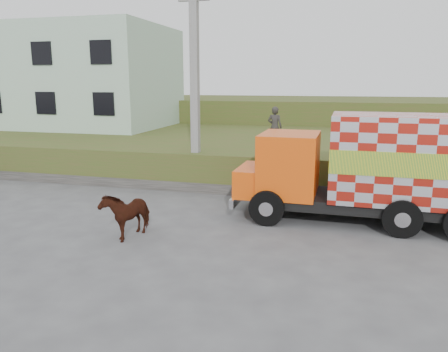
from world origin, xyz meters
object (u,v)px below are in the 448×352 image
(cow, at_px, (127,213))
(pedestrian, at_px, (275,127))
(cargo_truck, at_px, (373,168))
(utility_pole, at_px, (195,86))

(cow, height_order, pedestrian, pedestrian)
(cow, bearing_deg, cargo_truck, 35.87)
(cargo_truck, xyz_separation_m, pedestrian, (-3.68, 4.76, 0.66))
(utility_pole, bearing_deg, cow, -91.34)
(cow, xyz_separation_m, pedestrian, (2.94, 7.77, 1.70))
(cargo_truck, bearing_deg, cow, -154.64)
(cargo_truck, bearing_deg, utility_pole, 158.76)
(utility_pole, xyz_separation_m, cow, (-0.13, -5.65, -3.41))
(utility_pole, distance_m, cow, 6.60)
(utility_pole, bearing_deg, cargo_truck, -22.13)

